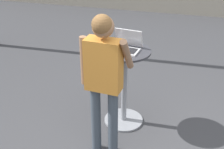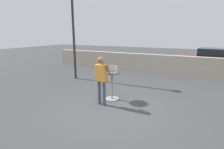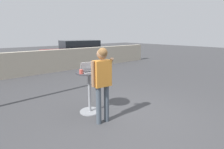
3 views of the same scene
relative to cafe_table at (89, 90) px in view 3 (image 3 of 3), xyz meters
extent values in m
plane|color=#3D3D3F|center=(0.45, -0.86, -0.59)|extent=(50.00, 50.00, 0.00)
cube|color=#B2A893|center=(0.45, 5.19, -0.03)|extent=(14.85, 0.35, 1.12)
cylinder|color=gray|center=(0.00, 0.00, -0.57)|extent=(0.51, 0.51, 0.03)
cylinder|color=gray|center=(0.00, 0.00, -0.07)|extent=(0.07, 0.07, 0.97)
cylinder|color=#333338|center=(0.00, 0.00, 0.42)|extent=(0.62, 0.62, 0.02)
cube|color=silver|center=(0.00, -0.04, 0.45)|extent=(0.36, 0.26, 0.02)
cube|color=black|center=(0.00, -0.04, 0.46)|extent=(0.31, 0.21, 0.00)
cube|color=silver|center=(0.02, 0.11, 0.56)|extent=(0.34, 0.13, 0.21)
cube|color=white|center=(0.02, 0.10, 0.56)|extent=(0.31, 0.11, 0.19)
cylinder|color=#C14C42|center=(-0.24, -0.04, 0.49)|extent=(0.08, 0.08, 0.10)
torus|color=#C14C42|center=(-0.18, -0.04, 0.49)|extent=(0.04, 0.01, 0.04)
cylinder|color=#424C56|center=(-0.18, -0.61, -0.17)|extent=(0.11, 0.11, 0.83)
cylinder|color=#424C56|center=(0.02, -0.63, -0.17)|extent=(0.11, 0.11, 0.83)
cube|color=orange|center=(-0.08, -0.62, 0.52)|extent=(0.38, 0.22, 0.55)
sphere|color=#936B4C|center=(-0.08, -0.62, 0.93)|extent=(0.22, 0.22, 0.22)
sphere|color=brown|center=(-0.08, -0.65, 0.96)|extent=(0.20, 0.20, 0.20)
cylinder|color=#936B4C|center=(-0.29, -0.60, 0.54)|extent=(0.07, 0.07, 0.52)
cylinder|color=#936B4C|center=(0.15, -0.56, 0.64)|extent=(0.10, 0.32, 0.40)
cube|color=maroon|center=(3.65, 7.00, 0.04)|extent=(4.58, 2.12, 0.60)
cube|color=black|center=(3.87, 6.97, 0.61)|extent=(2.58, 1.69, 0.55)
cylinder|color=black|center=(2.19, 6.41, -0.23)|extent=(0.73, 0.30, 0.71)
cylinder|color=black|center=(2.38, 7.92, -0.23)|extent=(0.73, 0.30, 0.71)
cylinder|color=black|center=(4.92, 6.08, -0.23)|extent=(0.73, 0.30, 0.71)
cylinder|color=black|center=(5.10, 7.59, -0.23)|extent=(0.73, 0.30, 0.71)
camera|label=1|loc=(0.74, -3.30, 1.91)|focal=50.00mm
camera|label=2|loc=(2.75, -5.45, 1.80)|focal=28.00mm
camera|label=3|loc=(-2.22, -3.43, 1.33)|focal=28.00mm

